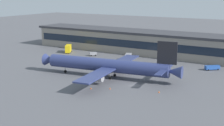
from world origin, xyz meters
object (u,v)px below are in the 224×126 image
airliner (109,66)px  belt_loader (212,67)px  traffic_cone_1 (110,88)px  fuel_truck (128,57)px  baggage_tug (93,54)px  traffic_cone_2 (159,92)px  catering_truck (68,48)px  traffic_cone_0 (91,88)px

airliner → belt_loader: 46.03m
belt_loader → airliner: bearing=-132.5°
belt_loader → traffic_cone_1: 51.78m
fuel_truck → traffic_cone_1: fuel_truck is taller
baggage_tug → traffic_cone_2: size_ratio=6.74×
catering_truck → traffic_cone_2: catering_truck is taller
fuel_truck → traffic_cone_0: bearing=-76.6°
belt_loader → traffic_cone_0: size_ratio=10.81×
catering_truck → traffic_cone_1: catering_truck is taller
traffic_cone_2 → traffic_cone_1: bearing=-161.8°
baggage_tug → traffic_cone_0: 59.10m
airliner → catering_truck: (-47.44, 33.26, -2.54)m
catering_truck → traffic_cone_2: (72.07, -40.87, -2.00)m
airliner → baggage_tug: 44.86m
fuel_truck → catering_truck: bearing=176.2°
belt_loader → traffic_cone_2: belt_loader is taller
airliner → fuel_truck: (-8.34, 30.66, -2.94)m
catering_truck → baggage_tug: bearing=-1.9°
baggage_tug → fuel_truck: (22.16, -2.02, 0.80)m
traffic_cone_0 → catering_truck: bearing=135.5°
fuel_truck → traffic_cone_0: 48.11m
traffic_cone_0 → fuel_truck: bearing=103.4°
traffic_cone_0 → traffic_cone_1: size_ratio=0.96×
traffic_cone_1 → airliner: bearing=123.8°
catering_truck → traffic_cone_0: bearing=-44.5°
fuel_truck → traffic_cone_1: size_ratio=15.18×
baggage_tug → fuel_truck: fuel_truck is taller
airliner → traffic_cone_0: (2.84, -16.10, -4.55)m
belt_loader → baggage_tug: (-61.51, -1.13, -0.07)m
baggage_tug → traffic_cone_1: 60.04m
catering_truck → fuel_truck: bearing=-3.8°
belt_loader → traffic_cone_0: belt_loader is taller
fuel_truck → traffic_cone_0: size_ratio=15.81×
airliner → catering_truck: bearing=145.0°
baggage_tug → catering_truck: 16.99m
fuel_truck → airliner: bearing=-74.8°
catering_truck → traffic_cone_2: 82.87m
fuel_truck → traffic_cone_0: (11.18, -46.77, -1.60)m
catering_truck → traffic_cone_1: bearing=-39.5°
belt_loader → baggage_tug: size_ratio=1.52×
airliner → fuel_truck: airliner is taller
traffic_cone_0 → traffic_cone_2: (21.79, 8.50, 0.02)m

